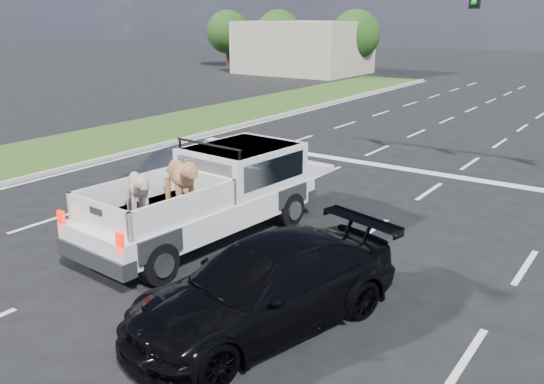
{
  "coord_description": "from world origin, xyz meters",
  "views": [
    {
      "loc": [
        7.14,
        -7.86,
        4.97
      ],
      "look_at": [
        0.3,
        2.0,
        1.25
      ],
      "focal_mm": 38.0,
      "sensor_mm": 36.0,
      "label": 1
    }
  ],
  "objects": [
    {
      "name": "curb_left",
      "position": [
        -9.05,
        6.0,
        0.07
      ],
      "size": [
        0.15,
        60.0,
        0.14
      ],
      "primitive_type": "cube",
      "color": "#A7A499",
      "rests_on": "ground"
    },
    {
      "name": "black_coupe",
      "position": [
        2.2,
        -0.94,
        0.72
      ],
      "size": [
        3.27,
        5.34,
        1.45
      ],
      "primitive_type": "imported",
      "rotation": [
        0.0,
        0.0,
        -0.27
      ],
      "color": "black",
      "rests_on": "ground"
    },
    {
      "name": "road_markings",
      "position": [
        0.0,
        6.56,
        0.01
      ],
      "size": [
        17.75,
        60.0,
        0.01
      ],
      "color": "silver",
      "rests_on": "ground"
    },
    {
      "name": "pickup_truck",
      "position": [
        -1.18,
        1.6,
        1.05
      ],
      "size": [
        2.62,
        6.08,
        2.22
      ],
      "rotation": [
        0.0,
        0.0,
        -0.08
      ],
      "color": "black",
      "rests_on": "ground"
    },
    {
      "name": "ground",
      "position": [
        0.0,
        0.0,
        0.0
      ],
      "size": [
        160.0,
        160.0,
        0.0
      ],
      "primitive_type": "plane",
      "color": "black",
      "rests_on": "ground"
    },
    {
      "name": "building_left",
      "position": [
        -20.0,
        36.0,
        2.2
      ],
      "size": [
        10.0,
        8.0,
        4.4
      ],
      "primitive_type": "cube",
      "color": "tan",
      "rests_on": "ground"
    },
    {
      "name": "tree_far_c",
      "position": [
        -16.0,
        38.0,
        3.29
      ],
      "size": [
        4.2,
        4.2,
        5.4
      ],
      "color": "#332114",
      "rests_on": "ground"
    },
    {
      "name": "tree_far_b",
      "position": [
        -24.0,
        38.0,
        3.29
      ],
      "size": [
        4.2,
        4.2,
        5.4
      ],
      "color": "#332114",
      "rests_on": "ground"
    },
    {
      "name": "silver_sedan",
      "position": [
        -4.33,
        3.68,
        0.69
      ],
      "size": [
        1.94,
        4.16,
        1.38
      ],
      "primitive_type": "imported",
      "rotation": [
        0.0,
        0.0,
        0.08
      ],
      "color": "#A1A3A8",
      "rests_on": "ground"
    },
    {
      "name": "grass_median_left",
      "position": [
        -11.5,
        6.0,
        0.05
      ],
      "size": [
        5.0,
        60.0,
        0.1
      ],
      "primitive_type": "cube",
      "color": "#244314",
      "rests_on": "ground"
    },
    {
      "name": "tree_far_a",
      "position": [
        -30.0,
        38.0,
        3.29
      ],
      "size": [
        4.2,
        4.2,
        5.4
      ],
      "color": "#332114",
      "rests_on": "ground"
    }
  ]
}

